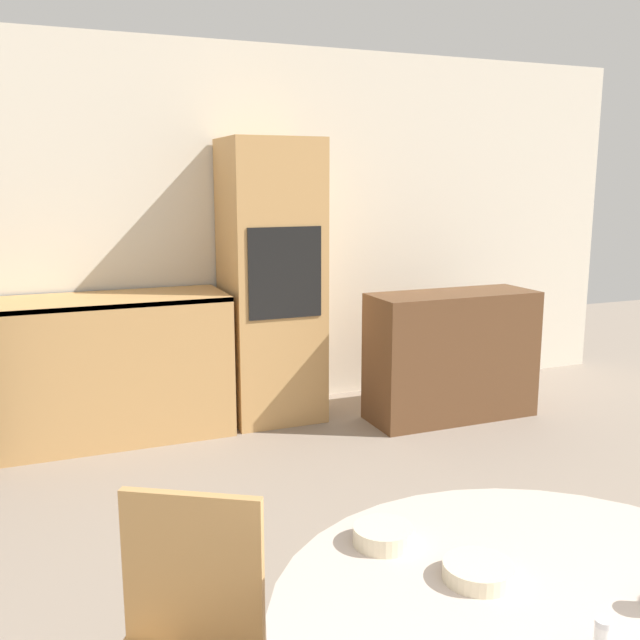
{
  "coord_description": "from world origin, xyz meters",
  "views": [
    {
      "loc": [
        -1.13,
        0.52,
        1.66
      ],
      "look_at": [
        -0.04,
        3.18,
        1.1
      ],
      "focal_mm": 40.0,
      "sensor_mm": 36.0,
      "label": 1
    }
  ],
  "objects_px": {
    "bowl_near": "(383,535)",
    "bowl_centre": "(478,571)",
    "oven_unit": "(271,282)",
    "sideboard": "(451,355)"
  },
  "relations": [
    {
      "from": "oven_unit",
      "to": "bowl_near",
      "type": "bearing_deg",
      "value": -103.43
    },
    {
      "from": "sideboard",
      "to": "bowl_centre",
      "type": "relative_size",
      "value": 7.11
    },
    {
      "from": "bowl_centre",
      "to": "oven_unit",
      "type": "bearing_deg",
      "value": 79.55
    },
    {
      "from": "bowl_near",
      "to": "bowl_centre",
      "type": "bearing_deg",
      "value": -60.89
    },
    {
      "from": "oven_unit",
      "to": "sideboard",
      "type": "height_order",
      "value": "oven_unit"
    },
    {
      "from": "bowl_centre",
      "to": "bowl_near",
      "type": "bearing_deg",
      "value": 119.11
    },
    {
      "from": "oven_unit",
      "to": "bowl_centre",
      "type": "height_order",
      "value": "oven_unit"
    },
    {
      "from": "sideboard",
      "to": "oven_unit",
      "type": "bearing_deg",
      "value": 156.89
    },
    {
      "from": "oven_unit",
      "to": "bowl_near",
      "type": "distance_m",
      "value": 3.26
    },
    {
      "from": "oven_unit",
      "to": "bowl_centre",
      "type": "distance_m",
      "value": 3.46
    }
  ]
}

